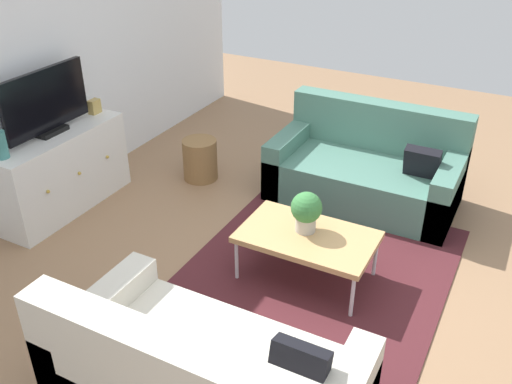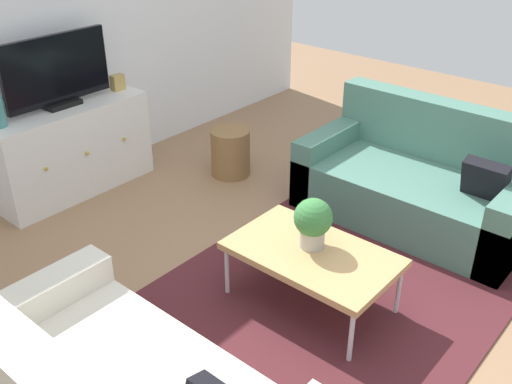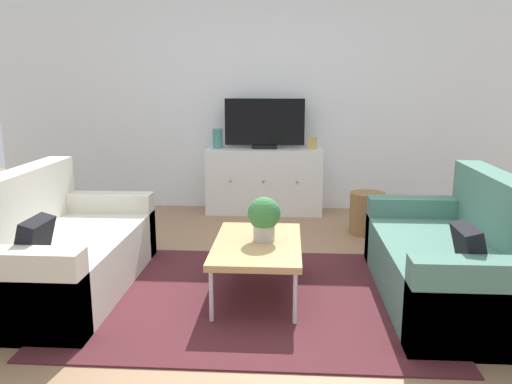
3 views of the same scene
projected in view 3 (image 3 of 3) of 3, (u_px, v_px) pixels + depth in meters
name	position (u px, v px, depth m)	size (l,w,h in m)	color
ground_plane	(253.00, 289.00, 3.77)	(10.00, 10.00, 0.00)	#997251
wall_back	(268.00, 92.00, 5.97)	(6.40, 0.12, 2.70)	white
area_rug	(252.00, 297.00, 3.63)	(2.50, 1.90, 0.01)	#4C1E23
couch_left_side	(51.00, 254.00, 3.70)	(0.90, 1.67, 0.85)	beige
couch_right_side	(463.00, 262.00, 3.52)	(0.90, 1.67, 0.85)	#4C7A6B
coffee_table	(257.00, 246.00, 3.60)	(0.60, 0.98, 0.39)	tan
potted_plant	(264.00, 217.00, 3.59)	(0.23, 0.23, 0.31)	#B7B2A8
tv_console	(264.00, 181.00, 5.91)	(1.30, 0.47, 0.73)	white
flat_screen_tv	(265.00, 124.00, 5.79)	(0.89, 0.16, 0.56)	black
glass_vase	(218.00, 139.00, 5.84)	(0.11, 0.11, 0.22)	teal
mantel_clock	(312.00, 143.00, 5.79)	(0.11, 0.07, 0.13)	tan
wicker_basket	(367.00, 213.00, 5.11)	(0.34, 0.34, 0.41)	olive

